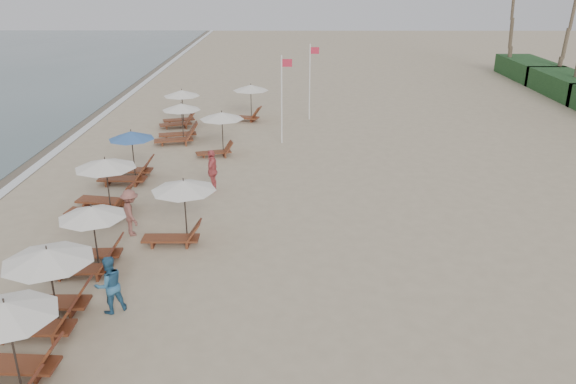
{
  "coord_description": "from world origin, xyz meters",
  "views": [
    {
      "loc": [
        1.02,
        -13.42,
        8.82
      ],
      "look_at": [
        0.98,
        5.94,
        1.3
      ],
      "focal_mm": 35.55,
      "sensor_mm": 36.0,
      "label": 1
    }
  ],
  "objects_px": {
    "inland_station_1": "(219,127)",
    "beachgoer_mid_b": "(131,213)",
    "lounger_station_0": "(2,352)",
    "lounger_station_6": "(179,108)",
    "lounger_station_2": "(88,239)",
    "beachgoer_far_a": "(212,171)",
    "lounger_station_1": "(43,289)",
    "inland_station_2": "(247,100)",
    "lounger_station_4": "(127,159)",
    "lounger_station_5": "(177,125)",
    "lounger_station_3": "(101,188)",
    "inland_station_0": "(178,205)",
    "flag_pole_near": "(282,96)",
    "beachgoer_mid_a": "(109,285)"
  },
  "relations": [
    {
      "from": "inland_station_1",
      "to": "beachgoer_mid_b",
      "type": "bearing_deg",
      "value": -102.38
    },
    {
      "from": "lounger_station_0",
      "to": "lounger_station_6",
      "type": "distance_m",
      "value": 23.54
    },
    {
      "from": "lounger_station_0",
      "to": "lounger_station_2",
      "type": "xyz_separation_m",
      "value": [
        0.0,
        5.69,
        -0.04
      ]
    },
    {
      "from": "beachgoer_far_a",
      "to": "lounger_station_1",
      "type": "bearing_deg",
      "value": -11.02
    },
    {
      "from": "inland_station_2",
      "to": "beachgoer_far_a",
      "type": "xyz_separation_m",
      "value": [
        -0.63,
        -12.37,
        -0.42
      ]
    },
    {
      "from": "lounger_station_4",
      "to": "lounger_station_5",
      "type": "distance_m",
      "value": 6.29
    },
    {
      "from": "lounger_station_3",
      "to": "inland_station_0",
      "type": "bearing_deg",
      "value": -36.23
    },
    {
      "from": "flag_pole_near",
      "to": "beachgoer_mid_b",
      "type": "bearing_deg",
      "value": -114.19
    },
    {
      "from": "lounger_station_0",
      "to": "inland_station_0",
      "type": "bearing_deg",
      "value": 71.74
    },
    {
      "from": "lounger_station_3",
      "to": "beachgoer_mid_a",
      "type": "bearing_deg",
      "value": -71.3
    },
    {
      "from": "lounger_station_5",
      "to": "lounger_station_4",
      "type": "bearing_deg",
      "value": -100.08
    },
    {
      "from": "lounger_station_0",
      "to": "lounger_station_5",
      "type": "bearing_deg",
      "value": 89.56
    },
    {
      "from": "beachgoer_mid_b",
      "to": "flag_pole_near",
      "type": "relative_size",
      "value": 0.36
    },
    {
      "from": "lounger_station_5",
      "to": "inland_station_1",
      "type": "distance_m",
      "value": 3.62
    },
    {
      "from": "inland_station_1",
      "to": "lounger_station_3",
      "type": "bearing_deg",
      "value": -116.18
    },
    {
      "from": "inland_station_2",
      "to": "beachgoer_mid_b",
      "type": "xyz_separation_m",
      "value": [
        -2.98,
        -16.72,
        -0.49
      ]
    },
    {
      "from": "lounger_station_2",
      "to": "lounger_station_6",
      "type": "relative_size",
      "value": 0.97
    },
    {
      "from": "lounger_station_3",
      "to": "beachgoer_far_a",
      "type": "relative_size",
      "value": 1.53
    },
    {
      "from": "beachgoer_mid_b",
      "to": "lounger_station_2",
      "type": "bearing_deg",
      "value": 136.7
    },
    {
      "from": "lounger_station_0",
      "to": "beachgoer_mid_a",
      "type": "xyz_separation_m",
      "value": [
        1.37,
        3.25,
        -0.24
      ]
    },
    {
      "from": "lounger_station_5",
      "to": "flag_pole_near",
      "type": "distance_m",
      "value": 5.99
    },
    {
      "from": "inland_station_2",
      "to": "beachgoer_mid_b",
      "type": "bearing_deg",
      "value": -100.11
    },
    {
      "from": "lounger_station_3",
      "to": "inland_station_0",
      "type": "distance_m",
      "value": 4.29
    },
    {
      "from": "lounger_station_1",
      "to": "lounger_station_0",
      "type": "bearing_deg",
      "value": -86.37
    },
    {
      "from": "lounger_station_5",
      "to": "beachgoer_mid_a",
      "type": "distance_m",
      "value": 16.87
    },
    {
      "from": "beachgoer_mid_b",
      "to": "beachgoer_far_a",
      "type": "xyz_separation_m",
      "value": [
        2.35,
        4.34,
        0.07
      ]
    },
    {
      "from": "lounger_station_5",
      "to": "lounger_station_6",
      "type": "bearing_deg",
      "value": 98.71
    },
    {
      "from": "lounger_station_0",
      "to": "lounger_station_3",
      "type": "xyz_separation_m",
      "value": [
        -0.95,
        10.1,
        -0.03
      ]
    },
    {
      "from": "inland_station_0",
      "to": "beachgoer_far_a",
      "type": "xyz_separation_m",
      "value": [
        0.52,
        4.96,
        -0.47
      ]
    },
    {
      "from": "lounger_station_3",
      "to": "inland_station_1",
      "type": "height_order",
      "value": "same"
    },
    {
      "from": "lounger_station_5",
      "to": "flag_pole_near",
      "type": "xyz_separation_m",
      "value": [
        5.76,
        -0.23,
        1.65
      ]
    },
    {
      "from": "lounger_station_4",
      "to": "beachgoer_mid_b",
      "type": "height_order",
      "value": "lounger_station_4"
    },
    {
      "from": "lounger_station_0",
      "to": "lounger_station_2",
      "type": "height_order",
      "value": "lounger_station_0"
    },
    {
      "from": "inland_station_2",
      "to": "flag_pole_near",
      "type": "distance_m",
      "value": 5.68
    },
    {
      "from": "lounger_station_2",
      "to": "beachgoer_mid_b",
      "type": "bearing_deg",
      "value": 74.97
    },
    {
      "from": "lounger_station_4",
      "to": "lounger_station_6",
      "type": "xyz_separation_m",
      "value": [
        0.57,
        9.65,
        0.1
      ]
    },
    {
      "from": "inland_station_2",
      "to": "flag_pole_near",
      "type": "relative_size",
      "value": 0.59
    },
    {
      "from": "inland_station_0",
      "to": "flag_pole_near",
      "type": "bearing_deg",
      "value": 74.46
    },
    {
      "from": "lounger_station_0",
      "to": "lounger_station_3",
      "type": "height_order",
      "value": "lounger_station_0"
    },
    {
      "from": "lounger_station_6",
      "to": "inland_station_2",
      "type": "distance_m",
      "value": 4.26
    },
    {
      "from": "lounger_station_4",
      "to": "inland_station_1",
      "type": "relative_size",
      "value": 1.0
    },
    {
      "from": "lounger_station_4",
      "to": "inland_station_2",
      "type": "bearing_deg",
      "value": 67.34
    },
    {
      "from": "inland_station_0",
      "to": "beachgoer_mid_a",
      "type": "xyz_separation_m",
      "value": [
        -1.13,
        -4.32,
        -0.55
      ]
    },
    {
      "from": "inland_station_0",
      "to": "beachgoer_far_a",
      "type": "bearing_deg",
      "value": 83.99
    },
    {
      "from": "lounger_station_4",
      "to": "beachgoer_mid_a",
      "type": "distance_m",
      "value": 10.88
    },
    {
      "from": "lounger_station_6",
      "to": "beachgoer_mid_a",
      "type": "xyz_separation_m",
      "value": [
        1.74,
        -20.28,
        -0.26
      ]
    },
    {
      "from": "beachgoer_far_a",
      "to": "lounger_station_4",
      "type": "bearing_deg",
      "value": -101.91
    },
    {
      "from": "lounger_station_2",
      "to": "inland_station_1",
      "type": "xyz_separation_m",
      "value": [
        2.73,
        11.9,
        0.44
      ]
    },
    {
      "from": "lounger_station_5",
      "to": "inland_station_2",
      "type": "relative_size",
      "value": 0.95
    },
    {
      "from": "lounger_station_2",
      "to": "lounger_station_3",
      "type": "bearing_deg",
      "value": 102.18
    }
  ]
}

